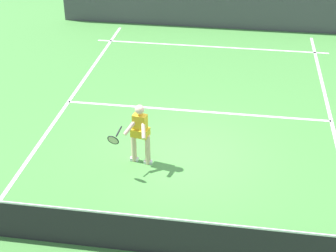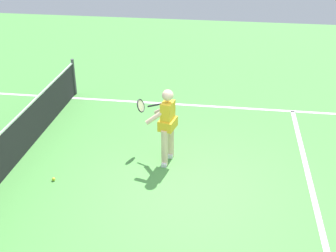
{
  "view_description": "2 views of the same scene",
  "coord_description": "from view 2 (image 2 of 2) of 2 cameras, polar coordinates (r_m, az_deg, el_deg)",
  "views": [
    {
      "loc": [
        -1.2,
        10.6,
        7.01
      ],
      "look_at": [
        0.36,
        0.53,
        1.06
      ],
      "focal_mm": 54.94,
      "sensor_mm": 36.0,
      "label": 1
    },
    {
      "loc": [
        -6.51,
        -0.57,
        4.74
      ],
      "look_at": [
        0.72,
        0.49,
        0.95
      ],
      "focal_mm": 47.11,
      "sensor_mm": 36.0,
      "label": 2
    }
  ],
  "objects": [
    {
      "name": "ground_plane",
      "position": [
        8.08,
        2.72,
        -8.56
      ],
      "size": [
        25.33,
        25.33,
        0.0
      ],
      "primitive_type": "plane",
      "color": "#4C9342"
    },
    {
      "name": "service_line_marking",
      "position": [
        8.22,
        18.49,
        -9.42
      ],
      "size": [
        7.52,
        0.1,
        0.01
      ],
      "primitive_type": "cube",
      "color": "white",
      "rests_on": "ground"
    },
    {
      "name": "sideline_right_marking",
      "position": [
        11.33,
        4.68,
        2.61
      ],
      "size": [
        0.1,
        17.48,
        0.01
      ],
      "primitive_type": "cube",
      "color": "white",
      "rests_on": "ground"
    },
    {
      "name": "court_net",
      "position": [
        8.81,
        -20.71,
        -3.65
      ],
      "size": [
        8.2,
        0.08,
        0.98
      ],
      "color": "#4C4C51",
      "rests_on": "ground"
    },
    {
      "name": "tennis_player",
      "position": [
        8.57,
        -0.2,
        0.4
      ],
      "size": [
        0.91,
        0.9,
        1.55
      ],
      "color": "beige",
      "rests_on": "ground"
    },
    {
      "name": "tennis_ball_near",
      "position": [
        8.62,
        -14.6,
        -6.68
      ],
      "size": [
        0.07,
        0.07,
        0.07
      ],
      "primitive_type": "sphere",
      "color": "#D1E533",
      "rests_on": "ground"
    }
  ]
}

